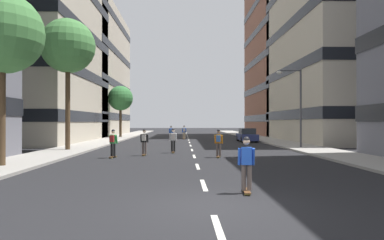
% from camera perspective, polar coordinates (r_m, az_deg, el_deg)
% --- Properties ---
extents(ground_plane, '(175.52, 175.52, 0.00)m').
position_cam_1_polar(ground_plane, '(38.36, -0.46, -3.67)').
color(ground_plane, black).
extents(sidewalk_left, '(3.55, 80.45, 0.14)m').
position_cam_1_polar(sidewalk_left, '(42.90, -13.39, -3.21)').
color(sidewalk_left, '#9E9991').
rests_on(sidewalk_left, ground_plane).
extents(sidewalk_right, '(3.55, 80.45, 0.14)m').
position_cam_1_polar(sidewalk_right, '(43.23, 12.17, -3.19)').
color(sidewalk_right, '#9E9991').
rests_on(sidewalk_right, ground_plane).
extents(lane_markings, '(0.16, 67.20, 0.01)m').
position_cam_1_polar(lane_markings, '(39.60, -0.50, -3.56)').
color(lane_markings, silver).
rests_on(lane_markings, ground_plane).
extents(building_left_far, '(13.59, 23.60, 20.57)m').
position_cam_1_polar(building_left_far, '(59.49, -18.62, 7.55)').
color(building_left_far, '#BCB29E').
rests_on(building_left_far, ground_plane).
extents(building_right_mid, '(13.59, 19.69, 20.34)m').
position_cam_1_polar(building_right_mid, '(43.65, 24.34, 10.29)').
color(building_right_mid, '#BCB29E').
rests_on(building_right_mid, ground_plane).
extents(building_right_far, '(13.59, 18.86, 33.05)m').
position_cam_1_polar(building_right_far, '(61.10, 16.82, 13.29)').
color(building_right_far, brown).
rests_on(building_right_far, ground_plane).
extents(parked_car_near, '(1.82, 4.40, 1.52)m').
position_cam_1_polar(parked_car_near, '(39.02, 9.20, -2.58)').
color(parked_car_near, navy).
rests_on(parked_car_near, ground_plane).
extents(street_tree_near, '(3.94, 3.94, 8.39)m').
position_cam_1_polar(street_tree_near, '(19.33, -29.26, 12.52)').
color(street_tree_near, '#4C3823').
rests_on(street_tree_near, sidewalk_left).
extents(street_tree_mid, '(4.11, 4.11, 9.96)m').
position_cam_1_polar(street_tree_mid, '(28.17, -20.09, 11.49)').
color(street_tree_mid, '#4C3823').
rests_on(street_tree_mid, sidewalk_left).
extents(street_tree_far, '(3.48, 3.48, 7.20)m').
position_cam_1_polar(street_tree_far, '(49.06, -11.89, 3.55)').
color(street_tree_far, '#4C3823').
rests_on(street_tree_far, sidewalk_left).
extents(streetlamp_right, '(2.13, 0.30, 6.50)m').
position_cam_1_polar(streetlamp_right, '(29.83, 17.10, 3.34)').
color(streetlamp_right, '#3F3F44').
rests_on(streetlamp_right, sidewalk_right).
extents(skater_0, '(0.57, 0.92, 1.78)m').
position_cam_1_polar(skater_0, '(21.46, 4.47, -3.59)').
color(skater_0, brown).
rests_on(skater_0, ground_plane).
extents(skater_1, '(0.55, 0.91, 1.78)m').
position_cam_1_polar(skater_1, '(10.89, 9.12, -6.93)').
color(skater_1, brown).
rests_on(skater_1, ground_plane).
extents(skater_2, '(0.54, 0.91, 1.78)m').
position_cam_1_polar(skater_2, '(24.59, -3.19, -3.18)').
color(skater_2, brown).
rests_on(skater_2, ground_plane).
extents(skater_3, '(0.53, 0.90, 1.78)m').
position_cam_1_polar(skater_3, '(44.16, -1.32, -1.91)').
color(skater_3, brown).
rests_on(skater_3, ground_plane).
extents(skater_4, '(0.56, 0.92, 1.78)m').
position_cam_1_polar(skater_4, '(21.74, -13.12, -3.54)').
color(skater_4, brown).
rests_on(skater_4, ground_plane).
extents(skater_5, '(0.53, 0.90, 1.78)m').
position_cam_1_polar(skater_5, '(41.50, -3.52, -2.01)').
color(skater_5, brown).
rests_on(skater_5, ground_plane).
extents(skater_6, '(0.54, 0.91, 1.78)m').
position_cam_1_polar(skater_6, '(22.81, -8.02, -3.40)').
color(skater_6, brown).
rests_on(skater_6, ground_plane).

